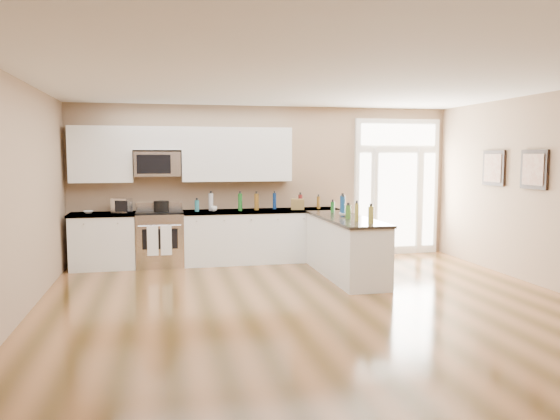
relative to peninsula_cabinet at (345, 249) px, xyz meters
name	(u,v)px	position (x,y,z in m)	size (l,w,h in m)	color
ground	(332,322)	(-0.93, -2.24, -0.43)	(8.00, 8.00, 0.00)	#4F3616
room_shell	(333,173)	(-0.93, -2.24, 1.27)	(8.00, 8.00, 8.00)	#9C7F63
back_cabinet_left	(103,243)	(-3.80, 1.45, 0.00)	(1.10, 0.66, 0.94)	white
back_cabinet_right	(261,238)	(-1.08, 1.45, 0.00)	(2.85, 0.66, 0.94)	white
peninsula_cabinet	(345,249)	(0.00, 0.00, 0.00)	(0.69, 2.32, 0.94)	white
upper_cabinet_left	(101,154)	(-3.81, 1.59, 1.49)	(1.04, 0.33, 0.95)	white
upper_cabinet_right	(237,154)	(-1.50, 1.59, 1.49)	(1.94, 0.33, 0.95)	white
upper_cabinet_short	(157,138)	(-2.88, 1.59, 1.77)	(0.82, 0.33, 0.40)	white
microwave	(157,164)	(-2.88, 1.56, 1.33)	(0.78, 0.41, 0.42)	silver
entry_door	(397,187)	(1.62, 1.71, 0.87)	(1.70, 0.10, 2.60)	white
wall_art_near	(494,168)	(2.54, -0.04, 1.27)	(0.05, 0.58, 0.58)	black
wall_art_far	(534,170)	(2.54, -1.04, 1.27)	(0.05, 0.58, 0.58)	black
kitchen_range	(160,238)	(-2.86, 1.45, 0.04)	(0.80, 0.70, 1.08)	silver
stockpot	(161,206)	(-2.82, 1.37, 0.62)	(0.26, 0.26, 0.20)	black
toaster_oven	(122,205)	(-3.48, 1.45, 0.63)	(0.29, 0.23, 0.25)	silver
cardboard_box	(298,204)	(-0.44, 1.36, 0.60)	(0.24, 0.17, 0.19)	brown
bowl_left	(88,212)	(-4.03, 1.48, 0.53)	(0.17, 0.17, 0.04)	white
bowl_peninsula	(345,215)	(0.03, 0.13, 0.53)	(0.18, 0.18, 0.06)	white
cup_counter	(214,209)	(-1.93, 1.37, 0.55)	(0.11, 0.11, 0.09)	white
counter_bottles	(292,205)	(-0.67, 0.78, 0.64)	(2.41, 2.43, 0.31)	#19591E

